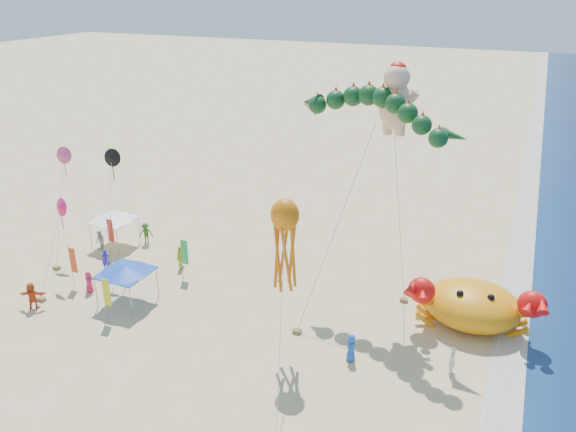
% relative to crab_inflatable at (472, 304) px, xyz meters
% --- Properties ---
extents(ground, '(320.00, 320.00, 0.00)m').
position_rel_crab_inflatable_xyz_m(ground, '(-9.49, -4.40, -1.55)').
color(ground, '#D1B784').
rests_on(ground, ground).
extents(foam_strip, '(320.00, 320.00, 0.00)m').
position_rel_crab_inflatable_xyz_m(foam_strip, '(2.51, -4.40, -1.54)').
color(foam_strip, silver).
rests_on(foam_strip, ground).
extents(crab_inflatable, '(8.02, 5.76, 3.52)m').
position_rel_crab_inflatable_xyz_m(crab_inflatable, '(0.00, 0.00, 0.00)').
color(crab_inflatable, orange).
rests_on(crab_inflatable, ground).
extents(dragon_kite, '(10.94, 8.25, 13.93)m').
position_rel_crab_inflatable_xyz_m(dragon_kite, '(-7.12, 0.43, 11.18)').
color(dragon_kite, '#0F3A18').
rests_on(dragon_kite, ground).
extents(cherub_kite, '(2.94, 1.78, 15.76)m').
position_rel_crab_inflatable_xyz_m(cherub_kite, '(-6.11, 1.51, 12.09)').
color(cherub_kite, '#F6C396').
rests_on(cherub_kite, ground).
extents(octopus_kite, '(3.66, 7.89, 9.52)m').
position_rel_crab_inflatable_xyz_m(octopus_kite, '(-9.70, -6.91, 5.70)').
color(octopus_kite, orange).
rests_on(octopus_kite, ground).
extents(canopy_blue, '(3.38, 3.38, 2.71)m').
position_rel_crab_inflatable_xyz_m(canopy_blue, '(-21.57, -6.36, 0.89)').
color(canopy_blue, gray).
rests_on(canopy_blue, ground).
extents(canopy_white, '(3.25, 3.25, 2.71)m').
position_rel_crab_inflatable_xyz_m(canopy_white, '(-28.12, 0.37, 0.89)').
color(canopy_white, gray).
rests_on(canopy_white, ground).
extents(feather_flags, '(7.94, 7.64, 3.20)m').
position_rel_crab_inflatable_xyz_m(feather_flags, '(-23.63, -4.52, 0.46)').
color(feather_flags, gray).
rests_on(feather_flags, ground).
extents(beachgoers, '(28.82, 12.33, 1.88)m').
position_rel_crab_inflatable_xyz_m(beachgoers, '(-22.12, -4.01, -0.66)').
color(beachgoers, blue).
rests_on(beachgoers, ground).
extents(small_kites, '(6.49, 7.08, 9.19)m').
position_rel_crab_inflatable_xyz_m(small_kites, '(-27.74, -3.27, 5.02)').
color(small_kites, '#CD4487').
rests_on(small_kites, ground).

